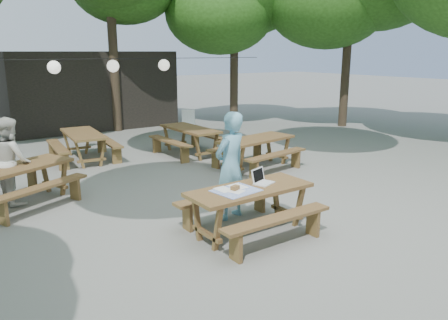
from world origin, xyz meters
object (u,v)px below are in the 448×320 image
at_px(woman, 230,166).
at_px(plastic_chair, 189,129).
at_px(second_person, 11,160).
at_px(picnic_table_nw, 18,185).
at_px(main_picnic_table, 250,210).

distance_m(woman, plastic_chair, 7.50).
relative_size(woman, second_person, 1.12).
distance_m(picnic_table_nw, woman, 4.02).
xyz_separation_m(second_person, plastic_chair, (6.08, 3.77, -0.56)).
distance_m(main_picnic_table, plastic_chair, 8.19).
bearing_deg(second_person, picnic_table_nw, 179.02).
bearing_deg(picnic_table_nw, second_person, 74.24).
distance_m(main_picnic_table, picnic_table_nw, 4.43).
bearing_deg(main_picnic_table, picnic_table_nw, 128.03).
height_order(picnic_table_nw, second_person, second_person).
bearing_deg(second_person, woman, -145.26).
height_order(main_picnic_table, picnic_table_nw, same).
bearing_deg(plastic_chair, second_person, -125.55).
distance_m(picnic_table_nw, plastic_chair, 7.25).
xyz_separation_m(main_picnic_table, second_person, (-2.76, 3.71, 0.43)).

